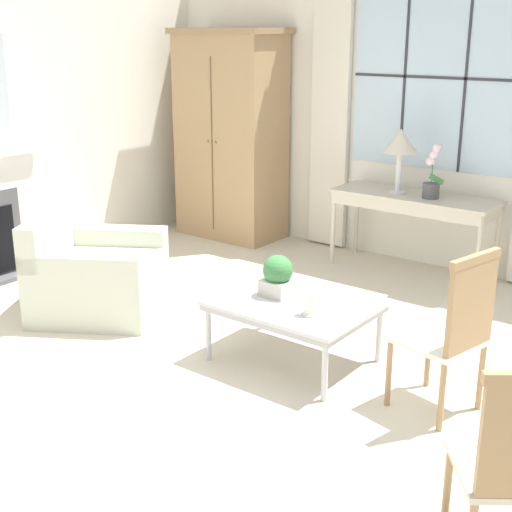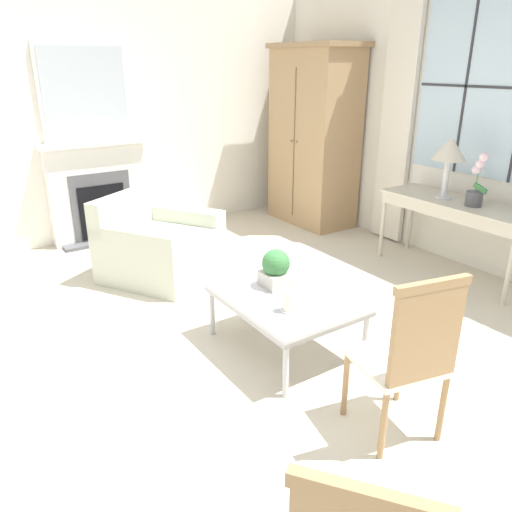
% 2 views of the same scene
% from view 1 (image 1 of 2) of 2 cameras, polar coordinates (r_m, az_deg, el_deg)
% --- Properties ---
extents(ground_plane, '(14.00, 14.00, 0.00)m').
position_cam_1_polar(ground_plane, '(4.75, -2.64, -9.51)').
color(ground_plane, beige).
extents(wall_back_windowed, '(7.20, 0.14, 2.80)m').
position_cam_1_polar(wall_back_windowed, '(6.85, 13.99, 10.79)').
color(wall_back_windowed, white).
rests_on(wall_back_windowed, ground_plane).
extents(wall_left, '(0.06, 7.20, 2.80)m').
position_cam_1_polar(wall_left, '(6.96, -19.20, 10.38)').
color(wall_left, white).
rests_on(wall_left, ground_plane).
extents(armoire, '(1.18, 0.67, 2.18)m').
position_cam_1_polar(armoire, '(7.68, -2.03, 9.65)').
color(armoire, tan).
rests_on(armoire, ground_plane).
extents(console_table, '(1.51, 0.53, 0.74)m').
position_cam_1_polar(console_table, '(6.65, 12.54, 4.13)').
color(console_table, beige).
rests_on(console_table, ground_plane).
extents(table_lamp, '(0.32, 0.32, 0.59)m').
position_cam_1_polar(table_lamp, '(6.58, 11.48, 8.82)').
color(table_lamp, silver).
rests_on(table_lamp, console_table).
extents(potted_orchid, '(0.19, 0.15, 0.49)m').
position_cam_1_polar(potted_orchid, '(6.50, 13.91, 6.10)').
color(potted_orchid, '#4C4C51').
rests_on(potted_orchid, console_table).
extents(armchair_upholstered, '(1.29, 1.31, 0.79)m').
position_cam_1_polar(armchair_upholstered, '(5.84, -12.69, -1.66)').
color(armchair_upholstered, beige).
rests_on(armchair_upholstered, ground_plane).
extents(side_chair_wooden, '(0.53, 0.53, 1.01)m').
position_cam_1_polar(side_chair_wooden, '(4.22, 15.55, -5.41)').
color(side_chair_wooden, white).
rests_on(side_chair_wooden, ground_plane).
extents(coffee_table, '(1.03, 0.79, 0.44)m').
position_cam_1_polar(coffee_table, '(4.79, 3.06, -4.09)').
color(coffee_table, '#BCBCC1').
rests_on(coffee_table, ground_plane).
extents(potted_plant_small, '(0.21, 0.21, 0.28)m').
position_cam_1_polar(potted_plant_small, '(4.82, 1.76, -1.59)').
color(potted_plant_small, '#BCB7AD').
rests_on(potted_plant_small, coffee_table).
extents(pillar_candle, '(0.11, 0.11, 0.16)m').
position_cam_1_polar(pillar_candle, '(4.53, 4.33, -3.91)').
color(pillar_candle, silver).
rests_on(pillar_candle, coffee_table).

